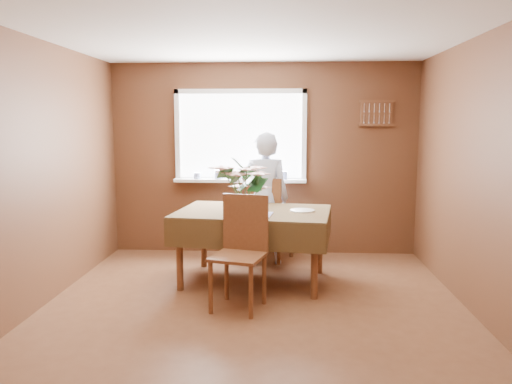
# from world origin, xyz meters

# --- Properties ---
(floor) EXTENTS (4.50, 4.50, 0.00)m
(floor) POSITION_xyz_m (0.00, 0.00, 0.00)
(floor) COLOR brown
(floor) RESTS_ON ground
(ceiling) EXTENTS (4.50, 4.50, 0.00)m
(ceiling) POSITION_xyz_m (0.00, 0.00, 2.50)
(ceiling) COLOR white
(ceiling) RESTS_ON wall_back
(wall_back) EXTENTS (4.00, 0.00, 4.00)m
(wall_back) POSITION_xyz_m (0.00, 2.25, 1.25)
(wall_back) COLOR brown
(wall_back) RESTS_ON floor
(wall_front) EXTENTS (4.00, 0.00, 4.00)m
(wall_front) POSITION_xyz_m (0.00, -2.25, 1.25)
(wall_front) COLOR brown
(wall_front) RESTS_ON floor
(wall_left) EXTENTS (0.00, 4.50, 4.50)m
(wall_left) POSITION_xyz_m (-2.00, 0.00, 1.25)
(wall_left) COLOR brown
(wall_left) RESTS_ON floor
(wall_right) EXTENTS (0.00, 4.50, 4.50)m
(wall_right) POSITION_xyz_m (2.00, 0.00, 1.25)
(wall_right) COLOR brown
(wall_right) RESTS_ON floor
(window_assembly) EXTENTS (1.72, 0.20, 1.22)m
(window_assembly) POSITION_xyz_m (-0.29, 2.20, 1.35)
(window_assembly) COLOR white
(window_assembly) RESTS_ON wall_back
(spoon_rack) EXTENTS (0.44, 0.05, 0.33)m
(spoon_rack) POSITION_xyz_m (1.45, 2.22, 1.85)
(spoon_rack) COLOR brown
(spoon_rack) RESTS_ON wall_back
(dining_table) EXTENTS (1.75, 1.30, 0.80)m
(dining_table) POSITION_xyz_m (-0.05, 0.98, 0.69)
(dining_table) COLOR brown
(dining_table) RESTS_ON floor
(chair_far) EXTENTS (0.60, 0.60, 1.06)m
(chair_far) POSITION_xyz_m (0.08, 1.82, 0.57)
(chair_far) COLOR brown
(chair_far) RESTS_ON floor
(chair_near) EXTENTS (0.56, 0.56, 1.05)m
(chair_near) POSITION_xyz_m (-0.12, 0.24, 0.57)
(chair_near) COLOR brown
(chair_near) RESTS_ON floor
(seated_woman) EXTENTS (0.60, 0.39, 1.62)m
(seated_woman) POSITION_xyz_m (0.04, 1.72, 0.81)
(seated_woman) COLOR white
(seated_woman) RESTS_ON floor
(flower_bouquet) EXTENTS (0.59, 0.59, 0.51)m
(flower_bouquet) POSITION_xyz_m (-0.13, 0.71, 1.12)
(flower_bouquet) COLOR white
(flower_bouquet) RESTS_ON dining_table
(side_plate) EXTENTS (0.34, 0.34, 0.01)m
(side_plate) POSITION_xyz_m (0.47, 0.97, 0.79)
(side_plate) COLOR white
(side_plate) RESTS_ON dining_table
(table_knife) EXTENTS (0.04, 0.23, 0.00)m
(table_knife) POSITION_xyz_m (0.10, 0.76, 0.80)
(table_knife) COLOR silver
(table_knife) RESTS_ON dining_table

